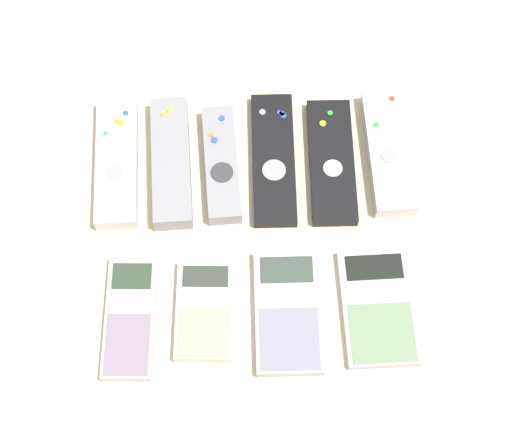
% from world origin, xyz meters
% --- Properties ---
extents(ground_plane, '(3.00, 3.00, 0.00)m').
position_xyz_m(ground_plane, '(0.00, 0.00, 0.00)').
color(ground_plane, beige).
extents(remote_0, '(0.06, 0.18, 0.03)m').
position_xyz_m(remote_0, '(-0.18, 0.12, 0.01)').
color(remote_0, silver).
rests_on(remote_0, ground_plane).
extents(remote_1, '(0.05, 0.19, 0.03)m').
position_xyz_m(remote_1, '(-0.11, 0.11, 0.01)').
color(remote_1, gray).
rests_on(remote_1, ground_plane).
extents(remote_2, '(0.05, 0.17, 0.03)m').
position_xyz_m(remote_2, '(-0.04, 0.11, 0.01)').
color(remote_2, gray).
rests_on(remote_2, ground_plane).
extents(remote_3, '(0.06, 0.19, 0.02)m').
position_xyz_m(remote_3, '(0.03, 0.11, 0.01)').
color(remote_3, black).
rests_on(remote_3, ground_plane).
extents(remote_4, '(0.06, 0.18, 0.02)m').
position_xyz_m(remote_4, '(0.10, 0.11, 0.01)').
color(remote_4, black).
rests_on(remote_4, ground_plane).
extents(remote_5, '(0.06, 0.18, 0.03)m').
position_xyz_m(remote_5, '(0.18, 0.12, 0.01)').
color(remote_5, silver).
rests_on(remote_5, ground_plane).
extents(calculator_0, '(0.07, 0.16, 0.01)m').
position_xyz_m(calculator_0, '(-0.16, -0.10, 0.01)').
color(calculator_0, '#B2B2B7').
rests_on(calculator_0, ground_plane).
extents(calculator_1, '(0.08, 0.13, 0.02)m').
position_xyz_m(calculator_1, '(-0.07, -0.09, 0.01)').
color(calculator_1, beige).
rests_on(calculator_1, ground_plane).
extents(calculator_2, '(0.08, 0.16, 0.02)m').
position_xyz_m(calculator_2, '(0.03, -0.10, 0.01)').
color(calculator_2, '#B2B2B7').
rests_on(calculator_2, ground_plane).
extents(calculator_3, '(0.09, 0.15, 0.01)m').
position_xyz_m(calculator_3, '(0.15, -0.10, 0.01)').
color(calculator_3, '#B2B2B7').
rests_on(calculator_3, ground_plane).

